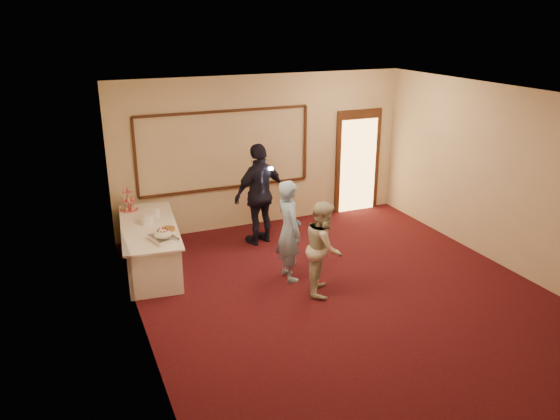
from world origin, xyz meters
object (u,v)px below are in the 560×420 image
(guest, at_px, (260,194))
(buffet_table, at_px, (150,247))
(plate_stack_b, at_px, (155,213))
(man, at_px, (289,231))
(pavlova_tray, at_px, (163,236))
(cupcake_stand, at_px, (128,201))
(tart, at_px, (168,229))
(woman, at_px, (324,248))
(plate_stack_a, at_px, (148,219))

(guest, bearing_deg, buffet_table, -7.98)
(plate_stack_b, distance_m, man, 2.42)
(pavlova_tray, height_order, cupcake_stand, cupcake_stand)
(tart, xyz_separation_m, man, (1.74, -0.88, 0.03))
(pavlova_tray, height_order, woman, woman)
(cupcake_stand, xyz_separation_m, plate_stack_a, (0.19, -0.84, -0.08))
(buffet_table, distance_m, man, 2.39)
(buffet_table, xyz_separation_m, cupcake_stand, (-0.18, 0.91, 0.55))
(buffet_table, distance_m, plate_stack_b, 0.61)
(cupcake_stand, distance_m, guest, 2.36)
(plate_stack_a, relative_size, tart, 0.84)
(plate_stack_a, height_order, woman, woman)
(buffet_table, bearing_deg, woman, -39.05)
(cupcake_stand, relative_size, plate_stack_a, 2.20)
(woman, bearing_deg, buffet_table, 77.88)
(plate_stack_a, bearing_deg, plate_stack_b, 58.83)
(buffet_table, relative_size, plate_stack_a, 11.34)
(pavlova_tray, relative_size, man, 0.30)
(pavlova_tray, relative_size, tart, 1.96)
(woman, xyz_separation_m, guest, (-0.19, 2.20, 0.22))
(pavlova_tray, xyz_separation_m, guest, (2.01, 1.07, 0.10))
(buffet_table, relative_size, pavlova_tray, 4.85)
(plate_stack_a, distance_m, man, 2.38)
(cupcake_stand, bearing_deg, woman, -48.17)
(cupcake_stand, height_order, man, man)
(cupcake_stand, bearing_deg, guest, -13.95)
(cupcake_stand, relative_size, man, 0.28)
(plate_stack_a, relative_size, plate_stack_b, 1.14)
(tart, bearing_deg, man, -26.82)
(buffet_table, height_order, tart, tart)
(cupcake_stand, distance_m, plate_stack_a, 0.86)
(buffet_table, bearing_deg, cupcake_stand, 101.48)
(plate_stack_b, bearing_deg, cupcake_stand, 123.02)
(buffet_table, bearing_deg, man, -32.06)
(plate_stack_b, bearing_deg, pavlova_tray, -94.13)
(buffet_table, relative_size, cupcake_stand, 5.14)
(cupcake_stand, distance_m, man, 3.06)
(cupcake_stand, relative_size, woman, 0.32)
(plate_stack_a, distance_m, guest, 2.12)
(woman, bearing_deg, guest, 31.84)
(woman, relative_size, guest, 0.77)
(tart, distance_m, woman, 2.53)
(plate_stack_a, xyz_separation_m, guest, (2.10, 0.27, 0.09))
(pavlova_tray, height_order, plate_stack_b, pavlova_tray)
(pavlova_tray, height_order, plate_stack_a, plate_stack_a)
(plate_stack_a, bearing_deg, tart, -60.56)
(plate_stack_a, distance_m, tart, 0.51)
(pavlova_tray, bearing_deg, plate_stack_b, 85.87)
(plate_stack_a, xyz_separation_m, plate_stack_b, (0.17, 0.28, -0.01))
(buffet_table, height_order, plate_stack_a, plate_stack_a)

